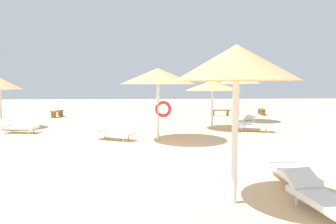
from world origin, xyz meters
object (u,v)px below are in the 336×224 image
Objects in this scene: lounger_3 at (111,132)px; lounger_1 at (251,125)px; parasol_1 at (212,86)px; bench_0 at (57,112)px; parasol_0 at (236,63)px; parasol_3 at (158,77)px; parasol_4 at (239,79)px; lounger_2 at (17,127)px; bench_1 at (221,111)px; lounger_0 at (289,169)px; lounger_5 at (324,198)px; lounger_4 at (243,120)px; bench_2 at (262,110)px.

lounger_1 is at bearing 15.33° from lounger_3.
bench_0 is at bearing 147.92° from parasol_1.
parasol_0 is 0.98× the size of parasol_3.
parasol_4 reaches higher than bench_0.
lounger_2 reaches higher than bench_1.
bench_1 is (1.93, 15.21, 0.02)m from lounger_0.
parasol_3 is at bearing -132.82° from parasol_1.
parasol_0 is at bearing -99.29° from parasol_1.
parasol_1 is 1.46× the size of lounger_3.
lounger_5 is 19.68m from bench_0.
lounger_1 reaches higher than lounger_2.
lounger_2 is 13.90m from bench_1.
lounger_4 is (7.00, 4.02, -0.00)m from lounger_3.
bench_0 is at bearing 117.53° from parasol_0.
bench_2 is at bearing 65.99° from lounger_1.
lounger_4 is (0.24, 2.17, 0.01)m from lounger_1.
bench_2 is at bearing 60.55° from lounger_4.
bench_2 is at bearing 50.91° from parasol_3.
parasol_4 is 2.02× the size of bench_0.
bench_2 is (15.58, 0.81, 0.00)m from bench_0.
bench_1 is at bearing 96.67° from parasol_4.
parasol_1 is 7.01m from bench_1.
parasol_1 is 0.91× the size of parasol_3.
bench_1 is at bearing -168.07° from bench_2.
lounger_3 is at bearing -135.92° from bench_2.
parasol_1 is at bearing -127.31° from parasol_4.
parasol_0 is 2.06× the size of bench_1.
bench_1 is (-0.02, 5.35, 0.03)m from lounger_4.
parasol_3 is 8.29m from parasol_4.
lounger_4 reaches higher than bench_1.
bench_1 is at bearing 72.75° from parasol_1.
parasol_0 reaches higher than lounger_0.
parasol_0 reaches higher than parasol_1.
lounger_2 is 5.25m from lounger_3.
parasol_1 is 9.00m from lounger_0.
lounger_0 is 0.96× the size of lounger_5.
parasol_4 is at bearing 81.80° from lounger_1.
parasol_4 reaches higher than lounger_5.
bench_2 is at bearing 52.72° from parasol_1.
parasol_3 is 1.58× the size of lounger_1.
lounger_0 is (-2.32, -11.90, -2.43)m from parasol_4.
lounger_0 is 0.95× the size of lounger_4.
parasol_0 is 13.69m from parasol_4.
parasol_0 reaches higher than lounger_1.
lounger_4 reaches higher than lounger_1.
parasol_4 is at bearing 18.21° from lounger_2.
parasol_4 is 5.61m from bench_2.
parasol_0 is 11.88m from lounger_4.
lounger_4 is (11.84, 1.97, 0.01)m from lounger_2.
parasol_3 is 2.09× the size of bench_1.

